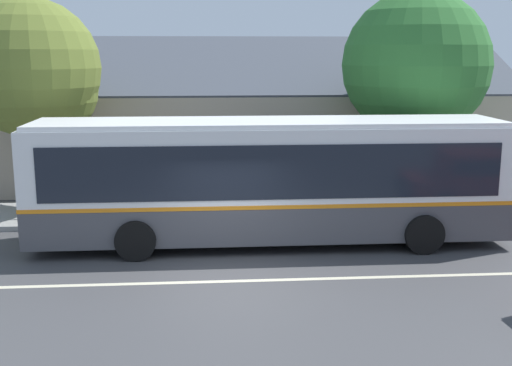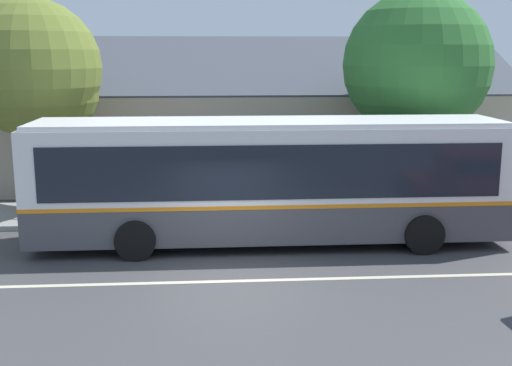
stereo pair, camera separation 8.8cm
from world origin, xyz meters
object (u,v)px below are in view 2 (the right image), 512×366
object	(u,v)px
bench_by_building	(67,201)
street_tree_primary	(417,65)
street_tree_secondary	(36,74)
transit_bus	(270,178)

from	to	relation	value
bench_by_building	street_tree_primary	distance (m)	11.70
street_tree_secondary	bench_by_building	bearing A→B (deg)	-45.48
transit_bus	bench_by_building	world-z (taller)	transit_bus
street_tree_secondary	transit_bus	bearing A→B (deg)	-28.90
bench_by_building	street_tree_secondary	world-z (taller)	street_tree_secondary
transit_bus	bench_by_building	bearing A→B (deg)	154.33
bench_by_building	street_tree_primary	bearing A→B (deg)	5.96
transit_bus	bench_by_building	size ratio (longest dim) A/B	6.82
transit_bus	street_tree_secondary	xyz separation A→B (m)	(-6.76, 3.73, 2.58)
transit_bus	street_tree_secondary	distance (m)	8.14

